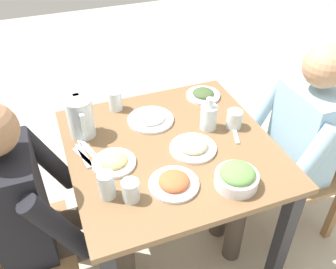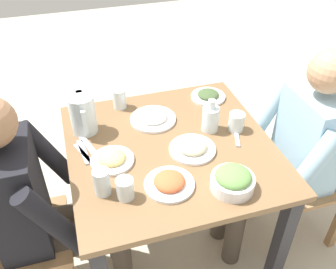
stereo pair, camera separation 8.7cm
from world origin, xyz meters
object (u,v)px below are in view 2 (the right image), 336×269
dining_table (170,165)px  plate_rice_curry (169,182)px  plate_yoghurt (153,117)px  water_glass_far_left (125,189)px  salad_bowl (233,180)px  oil_carafe (210,120)px  plate_dolmas (208,96)px  water_glass_center (119,99)px  diner_far (290,153)px  plate_beans (192,148)px  chair_far (319,166)px  water_pitcher (83,114)px  diner_near (42,201)px  water_glass_by_pitcher (102,182)px  chair_near (1,234)px  water_glass_far_right (236,122)px  plate_fries (112,159)px

dining_table → plate_rice_curry: 0.29m
plate_yoghurt → water_glass_far_left: (0.45, -0.23, 0.03)m
dining_table → salad_bowl: size_ratio=5.26×
plate_yoghurt → oil_carafe: bearing=58.3°
plate_dolmas → water_glass_center: 0.47m
diner_far → plate_rice_curry: size_ratio=5.70×
plate_beans → oil_carafe: oil_carafe is taller
oil_carafe → chair_far: bearing=74.9°
salad_bowl → plate_yoghurt: salad_bowl is taller
plate_dolmas → plate_beans: bearing=-30.7°
plate_yoghurt → plate_dolmas: plate_yoghurt is taller
chair_far → water_pitcher: 1.24m
diner_far → water_glass_center: bearing=-122.0°
water_glass_center → oil_carafe: oil_carafe is taller
salad_bowl → oil_carafe: size_ratio=1.05×
diner_far → plate_yoghurt: 0.69m
diner_near → water_glass_by_pitcher: (0.13, 0.25, 0.17)m
water_pitcher → water_glass_by_pitcher: water_pitcher is taller
diner_far → chair_far: bearing=90.0°
salad_bowl → oil_carafe: 0.39m
plate_yoghurt → water_glass_by_pitcher: (0.41, -0.31, 0.04)m
diner_near → oil_carafe: size_ratio=6.99×
water_pitcher → salad_bowl: size_ratio=1.10×
dining_table → water_glass_by_pitcher: (0.20, -0.33, 0.18)m
chair_near → plate_dolmas: (-0.39, 1.10, 0.27)m
water_glass_far_right → water_glass_far_left: bearing=-65.4°
oil_carafe → chair_near: bearing=-82.8°
dining_table → water_pitcher: water_pitcher is taller
dining_table → plate_beans: bearing=53.7°
diner_far → plate_yoghurt: bearing=-116.4°
dining_table → diner_far: 0.59m
diner_far → oil_carafe: (-0.15, -0.37, 0.17)m
diner_far → plate_beans: 0.52m
water_pitcher → water_glass_far_left: water_pitcher is taller
chair_far → diner_near: 1.38m
diner_near → diner_far: size_ratio=1.00×
plate_fries → chair_near: bearing=-86.4°
salad_bowl → plate_rice_curry: (-0.08, -0.23, -0.02)m
diner_far → salad_bowl: bearing=-62.3°
diner_near → plate_beans: size_ratio=5.53×
plate_fries → water_glass_far_right: water_glass_far_right is taller
water_pitcher → water_glass_far_left: bearing=11.9°
chair_near → diner_far: bearing=88.8°
plate_rice_curry → plate_yoghurt: bearing=173.3°
water_glass_by_pitcher → oil_carafe: oil_carafe is taller
water_glass_far_right → diner_far: bearing=65.2°
water_pitcher → plate_rice_curry: water_pitcher is taller
diner_near → plate_yoghurt: size_ratio=5.12×
water_pitcher → salad_bowl: (0.54, 0.51, -0.05)m
diner_far → water_glass_by_pitcher: 0.94m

